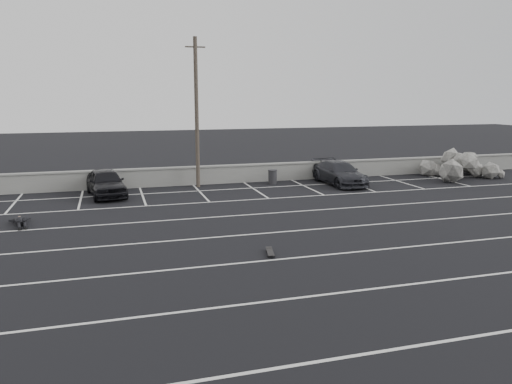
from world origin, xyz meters
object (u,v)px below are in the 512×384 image
object	(u,v)px
trash_bin	(273,177)
car_right	(339,173)
person	(20,219)
skateboard	(270,252)
car_left	(106,182)
riprap_pile	(461,169)
utility_pole	(197,113)

from	to	relation	value
trash_bin	car_right	bearing A→B (deg)	-16.95
person	skateboard	xyz separation A→B (m)	(8.39, -6.56, -0.14)
car_left	person	bearing A→B (deg)	-132.72
trash_bin	person	xyz separation A→B (m)	(-12.55, -5.79, -0.21)
trash_bin	person	size ratio (longest dim) A/B	0.36
car_left	trash_bin	world-z (taller)	car_left
car_left	car_right	distance (m)	12.93
trash_bin	riprap_pile	bearing A→B (deg)	-4.78
person	skateboard	distance (m)	10.65
utility_pole	riprap_pile	bearing A→B (deg)	-4.58
car_right	riprap_pile	world-z (taller)	car_right
riprap_pile	skateboard	size ratio (longest dim) A/B	6.41
skateboard	trash_bin	bearing A→B (deg)	83.45
utility_pole	skateboard	world-z (taller)	utility_pole
trash_bin	person	world-z (taller)	trash_bin
car_left	person	size ratio (longest dim) A/B	1.79
utility_pole	riprap_pile	distance (m)	16.85
car_right	skateboard	world-z (taller)	car_right
trash_bin	skateboard	size ratio (longest dim) A/B	1.02
trash_bin	riprap_pile	world-z (taller)	riprap_pile
car_right	trash_bin	world-z (taller)	car_right
car_left	car_right	bearing A→B (deg)	-9.67
trash_bin	riprap_pile	xyz separation A→B (m)	(12.11, -1.01, 0.08)
riprap_pile	trash_bin	bearing A→B (deg)	175.22
utility_pole	person	world-z (taller)	utility_pole
person	skateboard	bearing A→B (deg)	-50.36
car_left	skateboard	distance (m)	12.55
utility_pole	trash_bin	world-z (taller)	utility_pole
car_left	person	distance (m)	5.93
car_left	utility_pole	xyz separation A→B (m)	(4.94, 1.20, 3.42)
trash_bin	car_left	bearing A→B (deg)	-174.44
riprap_pile	skateboard	bearing A→B (deg)	-145.12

